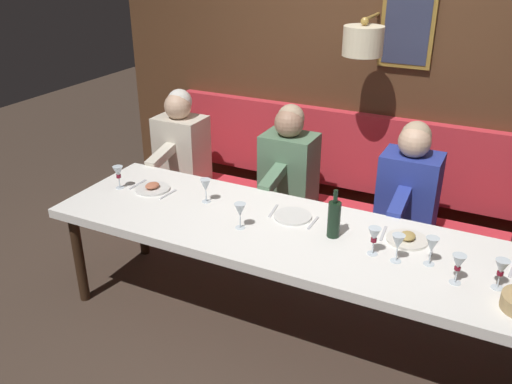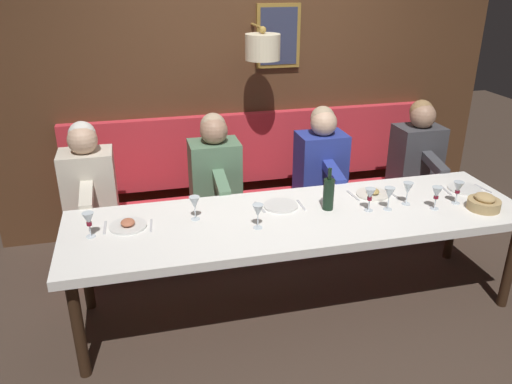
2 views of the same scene
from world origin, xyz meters
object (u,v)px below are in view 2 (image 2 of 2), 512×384
object	(u,v)px
wine_glass_1	(458,188)
diner_middle	(215,165)
wine_glass_2	(408,189)
wine_glass_5	(195,203)
bread_bowl	(484,203)
diner_nearest	(418,148)
wine_glass_6	(389,194)
wine_glass_3	(437,194)
wine_glass_4	(370,195)
wine_bottle	(329,194)
wine_glass_0	(258,211)
diner_near	(321,156)
diner_far	(88,176)
dining_table	(300,223)
wine_glass_7	(89,220)

from	to	relation	value
wine_glass_1	diner_middle	bearing A→B (deg)	58.29
wine_glass_2	wine_glass_5	bearing A→B (deg)	85.42
wine_glass_2	bread_bowl	xyz separation A→B (m)	(-0.20, -0.48, -0.07)
diner_nearest	wine_glass_6	xyz separation A→B (m)	(-0.94, 0.77, 0.04)
wine_glass_1	wine_glass_3	size ratio (longest dim) A/B	1.00
wine_glass_3	wine_glass_5	world-z (taller)	same
diner_nearest	wine_glass_6	distance (m)	1.22
wine_glass_4	bread_bowl	bearing A→B (deg)	-102.20
wine_glass_1	wine_bottle	size ratio (longest dim) A/B	0.55
diner_nearest	diner_middle	bearing A→B (deg)	90.00
wine_glass_3	wine_glass_4	xyz separation A→B (m)	(0.09, 0.45, -0.00)
wine_glass_1	wine_glass_2	xyz separation A→B (m)	(0.07, 0.35, 0.00)
wine_glass_5	diner_middle	bearing A→B (deg)	-18.84
wine_glass_3	wine_glass_0	bearing A→B (deg)	89.07
wine_glass_3	wine_bottle	distance (m)	0.74
bread_bowl	diner_middle	bearing A→B (deg)	57.07
diner_middle	wine_glass_0	world-z (taller)	diner_middle
diner_near	wine_bottle	xyz separation A→B (m)	(-0.83, 0.26, 0.04)
diner_nearest	bread_bowl	bearing A→B (deg)	173.47
diner_far	wine_glass_1	bearing A→B (deg)	-110.78
diner_near	wine_bottle	world-z (taller)	diner_near
wine_glass_4	wine_glass_5	xyz separation A→B (m)	(0.15, 1.18, 0.00)
diner_near	diner_far	bearing A→B (deg)	90.00
wine_glass_1	wine_glass_2	distance (m)	0.36
diner_middle	wine_glass_6	distance (m)	1.41
diner_near	wine_bottle	bearing A→B (deg)	162.43
diner_near	wine_glass_4	world-z (taller)	diner_near
wine_glass_1	bread_bowl	world-z (taller)	wine_glass_1
diner_near	bread_bowl	world-z (taller)	diner_near
diner_far	wine_glass_1	distance (m)	2.72
wine_glass_2	wine_glass_6	bearing A→B (deg)	106.88
wine_glass_3	wine_bottle	size ratio (longest dim) A/B	0.55
dining_table	wine_bottle	xyz separation A→B (m)	(0.05, -0.21, 0.17)
dining_table	diner_near	bearing A→B (deg)	-28.47
diner_middle	wine_glass_1	xyz separation A→B (m)	(-0.97, -1.56, 0.04)
wine_glass_4	wine_glass_7	xyz separation A→B (m)	(0.07, 1.84, -0.00)
diner_near	diner_far	distance (m)	1.89
diner_middle	wine_glass_7	world-z (taller)	diner_middle
wine_glass_1	wine_glass_7	world-z (taller)	same
wine_glass_0	diner_far	bearing A→B (deg)	47.70
dining_table	diner_far	bearing A→B (deg)	58.06
wine_glass_0	wine_glass_4	bearing A→B (deg)	-85.36
wine_glass_1	diner_near	bearing A→B (deg)	34.00
wine_glass_5	diner_far	bearing A→B (deg)	42.77
wine_glass_2	wine_glass_3	distance (m)	0.19
diner_far	wine_glass_6	xyz separation A→B (m)	(-0.94, -2.03, 0.04)
diner_nearest	wine_glass_0	world-z (taller)	diner_nearest
diner_near	wine_bottle	size ratio (longest dim) A/B	2.64
dining_table	wine_glass_3	distance (m)	0.96
wine_glass_2	wine_glass_6	distance (m)	0.18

